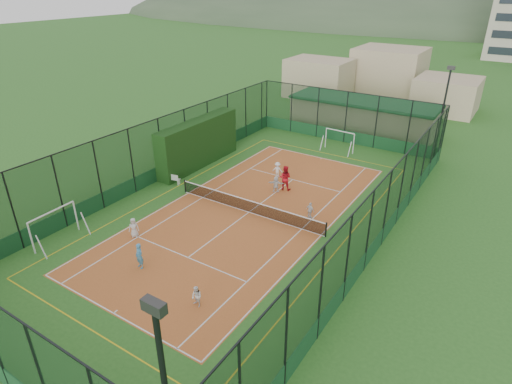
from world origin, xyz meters
TOP-DOWN VIEW (x-y plane):
  - ground at (0.00, 0.00)m, footprint 300.00×300.00m
  - court_slab at (0.00, 0.00)m, footprint 11.17×23.97m
  - tennis_net at (0.00, 0.00)m, footprint 11.67×0.12m
  - perimeter_fence at (0.00, 0.00)m, footprint 18.12×34.12m
  - floodlight_ne at (8.60, 16.60)m, footprint 0.60×0.26m
  - clubhouse at (0.00, 22.00)m, footprint 15.20×7.20m
  - distant_hills at (0.00, 150.00)m, footprint 200.00×60.00m
  - hedge_left at (-8.30, 4.75)m, footprint 1.37×9.11m
  - white_bench at (-7.80, 0.61)m, footprint 1.63×0.75m
  - futsal_goal_near at (-7.94, -9.40)m, footprint 3.24×1.04m
  - futsal_goal_far at (0.52, 14.52)m, footprint 3.01×1.06m
  - child_near_left at (-4.32, -6.46)m, footprint 0.75×0.70m
  - child_near_mid at (-1.61, -8.54)m, footprint 0.62×0.47m
  - child_near_right at (3.09, -9.27)m, footprint 0.63×0.54m
  - child_far_left at (-1.32, 6.19)m, footprint 0.92×0.67m
  - child_far_right at (3.90, 1.59)m, footprint 0.73×0.44m
  - child_far_back at (-0.05, 3.77)m, footprint 1.23×0.77m
  - coach at (0.30, 4.51)m, footprint 1.10×0.95m
  - tennis_balls at (0.51, 1.48)m, footprint 1.27×0.72m

SIDE VIEW (x-z plane):
  - ground at x=0.00m, z-range 0.00..0.00m
  - distant_hills at x=0.00m, z-range -12.00..12.00m
  - court_slab at x=0.00m, z-range 0.00..0.01m
  - tennis_balls at x=0.51m, z-range 0.01..0.08m
  - white_bench at x=-7.80m, z-range 0.00..0.88m
  - tennis_net at x=0.00m, z-range 0.00..1.06m
  - child_near_right at x=3.09m, z-range 0.01..1.16m
  - child_far_right at x=3.90m, z-range 0.01..1.17m
  - child_far_back at x=-0.05m, z-range 0.01..1.28m
  - child_near_left at x=-4.32m, z-range 0.01..1.30m
  - child_far_left at x=-1.32m, z-range 0.01..1.30m
  - child_near_mid at x=-1.61m, z-range 0.01..1.54m
  - futsal_goal_far at x=0.52m, z-range 0.00..1.91m
  - coach at x=0.30m, z-range 0.01..1.95m
  - futsal_goal_near at x=-7.94m, z-range 0.00..2.07m
  - clubhouse at x=0.00m, z-range 0.00..3.15m
  - hedge_left at x=-8.30m, z-range 0.00..3.98m
  - perimeter_fence at x=0.00m, z-range 0.00..5.00m
  - floodlight_ne at x=8.60m, z-range 0.00..8.25m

